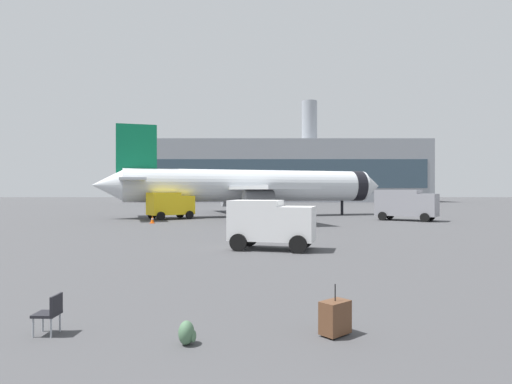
{
  "coord_description": "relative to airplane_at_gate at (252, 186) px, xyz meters",
  "views": [
    {
      "loc": [
        -0.06,
        -2.97,
        3.11
      ],
      "look_at": [
        -0.18,
        29.2,
        3.0
      ],
      "focal_mm": 30.08,
      "sensor_mm": 36.0,
      "label": 1
    }
  ],
  "objects": [
    {
      "name": "safety_cone_far",
      "position": [
        5.05,
        4.32,
        -3.28
      ],
      "size": [
        0.44,
        0.44,
        0.75
      ],
      "color": "#F2590C",
      "rests_on": "ground"
    },
    {
      "name": "traveller_backpack",
      "position": [
        -0.77,
        -42.94,
        -3.42
      ],
      "size": [
        0.36,
        0.4,
        0.48
      ],
      "color": "#476B4C",
      "rests_on": "ground"
    },
    {
      "name": "gate_chair",
      "position": [
        -3.82,
        -42.34,
        -3.16
      ],
      "size": [
        0.5,
        0.5,
        0.86
      ],
      "color": "black",
      "rests_on": "ground"
    },
    {
      "name": "fuel_truck",
      "position": [
        16.14,
        -7.16,
        -1.88
      ],
      "size": [
        6.31,
        5.36,
        3.2
      ],
      "color": "gray",
      "rests_on": "ground"
    },
    {
      "name": "safety_cone_outer",
      "position": [
        1.59,
        3.47,
        -3.31
      ],
      "size": [
        0.44,
        0.44,
        0.71
      ],
      "color": "#F2590C",
      "rests_on": "ground"
    },
    {
      "name": "rolling_suitcase",
      "position": [
        2.32,
        -42.4,
        -3.27
      ],
      "size": [
        0.75,
        0.72,
        1.1
      ],
      "color": "brown",
      "rests_on": "ground"
    },
    {
      "name": "safety_cone_near",
      "position": [
        -9.22,
        -10.97,
        -3.29
      ],
      "size": [
        0.44,
        0.44,
        0.74
      ],
      "color": "#F2590C",
      "rests_on": "ground"
    },
    {
      "name": "safety_cone_mid",
      "position": [
        -8.69,
        3.51,
        -3.31
      ],
      "size": [
        0.44,
        0.44,
        0.71
      ],
      "color": "#F2590C",
      "rests_on": "ground"
    },
    {
      "name": "service_truck",
      "position": [
        -8.72,
        -5.0,
        -2.05
      ],
      "size": [
        5.17,
        4.63,
        2.9
      ],
      "color": "yellow",
      "rests_on": "ground"
    },
    {
      "name": "cargo_van",
      "position": [
        1.4,
        -29.03,
        -2.21
      ],
      "size": [
        4.76,
        3.25,
        2.6
      ],
      "color": "white",
      "rests_on": "ground"
    },
    {
      "name": "airplane_at_gate",
      "position": [
        0.0,
        0.0,
        0.0
      ],
      "size": [
        35.08,
        32.01,
        10.5
      ],
      "color": "silver",
      "rests_on": "ground"
    },
    {
      "name": "terminal_building",
      "position": [
        8.1,
        71.59,
        4.88
      ],
      "size": [
        79.18,
        21.58,
        28.85
      ],
      "color": "gray",
      "rests_on": "ground"
    }
  ]
}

